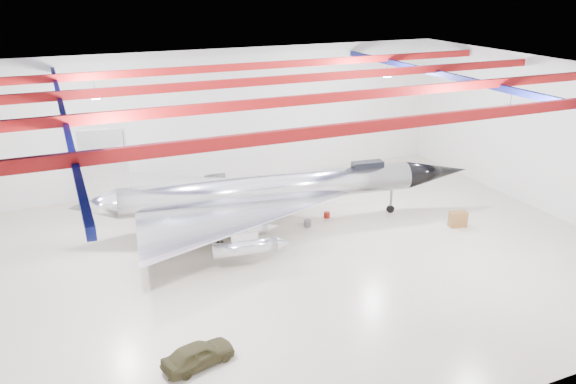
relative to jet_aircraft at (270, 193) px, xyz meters
name	(u,v)px	position (x,y,z in m)	size (l,w,h in m)	color
floor	(292,256)	(-0.43, -4.72, -2.51)	(40.00, 40.00, 0.00)	beige
wall_back	(219,118)	(-0.43, 10.28, 2.99)	(40.00, 40.00, 0.00)	silver
wall_right	(548,137)	(19.57, -4.72, 2.99)	(30.00, 30.00, 0.00)	silver
ceiling	(293,78)	(-0.43, -4.72, 8.49)	(40.00, 40.00, 0.00)	#0A0F38
ceiling_structure	(293,90)	(-0.43, -4.72, 7.81)	(39.50, 29.50, 1.08)	maroon
jet_aircraft	(270,193)	(0.00, 0.00, 0.00)	(28.08, 17.94, 7.66)	silver
jeep	(198,354)	(-8.45, -12.64, -1.95)	(1.33, 3.30, 1.12)	#3C381E
desk	(458,219)	(11.90, -5.12, -1.96)	(1.20, 0.60, 1.10)	brown
crate_ply	(233,248)	(-3.53, -2.47, -2.33)	(0.51, 0.41, 0.36)	olive
toolbox_red	(219,203)	(-2.22, 5.16, -2.34)	(0.50, 0.40, 0.35)	maroon
engine_drum	(307,223)	(2.35, -0.97, -2.28)	(0.51, 0.51, 0.46)	#59595B
parts_bin	(315,195)	(5.28, 3.83, -2.30)	(0.61, 0.49, 0.43)	olive
tool_chest	(327,215)	(4.29, -0.14, -2.31)	(0.45, 0.45, 0.40)	maroon
spares_box	(248,195)	(0.41, 5.91, -2.33)	(0.41, 0.41, 0.37)	#59595B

